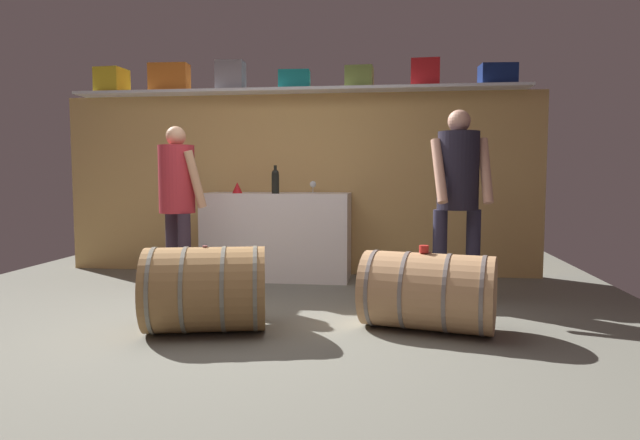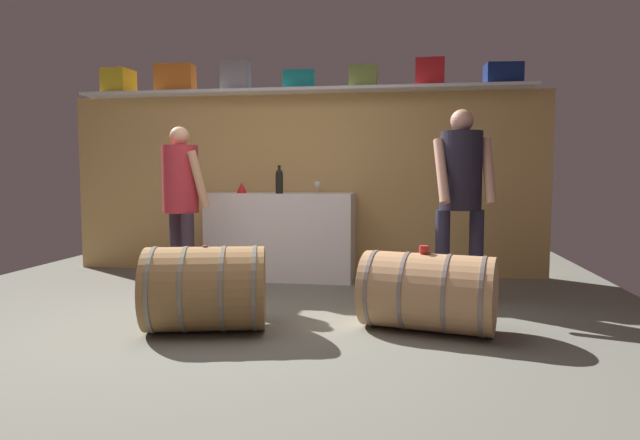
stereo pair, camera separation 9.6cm
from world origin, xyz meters
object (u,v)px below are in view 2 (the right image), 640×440
Objects in this scene: toolcase_navy at (503,74)px; wine_barrel_far at (206,289)px; toolcase_orange at (175,79)px; toolcase_teal at (299,80)px; toolcase_grey at (236,76)px; wine_bottle_dark at (279,181)px; winemaker_pouring at (181,191)px; work_cabinet at (282,236)px; red_funnel at (242,188)px; wine_barrel_near at (428,292)px; tasting_cup at (424,249)px; toolcase_olive at (364,77)px; wine_glass at (317,185)px; toolcase_yellow at (119,82)px; visitor_tasting at (461,185)px; toolcase_red at (430,73)px.

wine_barrel_far is at bearing -140.43° from toolcase_navy.
toolcase_teal is at bearing -2.22° from toolcase_orange.
wine_bottle_dark is (0.59, -0.44, -1.15)m from toolcase_grey.
work_cabinet is at bearing 92.03° from winemaker_pouring.
red_funnel is 2.62m from wine_barrel_near.
tasting_cup is (1.85, -1.69, -0.39)m from red_funnel.
wine_barrel_far is (-0.96, -2.29, -1.86)m from toolcase_olive.
toolcase_orange is at bearing 178.28° from wine_glass.
wine_barrel_far is at bearing -16.84° from winemaker_pouring.
toolcase_yellow is at bearing 177.78° from toolcase_orange.
toolcase_orange is 1.37× the size of toolcase_grey.
toolcase_teal is at bearing 4.01° from toolcase_yellow.
toolcase_olive is 4.28× the size of tasting_cup.
toolcase_olive reaches higher than toolcase_navy.
toolcase_orange is 1.31× the size of toolcase_teal.
work_cabinet is at bearing 128.32° from tasting_cup.
wine_barrel_near is (1.33, -2.05, -1.87)m from toolcase_teal.
wine_barrel_far is at bearing -171.17° from tasting_cup.
toolcase_yellow is at bearing -30.18° from visitor_tasting.
toolcase_orange is 0.28× the size of work_cabinet.
toolcase_yellow is 2.01m from red_funnel.
toolcase_red is (2.84, 0.00, -0.01)m from toolcase_orange.
wine_bottle_dark is at bearing -10.20° from red_funnel.
toolcase_navy is at bearing 63.29° from winemaker_pouring.
toolcase_teal is 2.65× the size of wine_glass.
wine_barrel_near is (3.44, -2.05, -1.91)m from toolcase_yellow.
wine_glass is (0.93, -0.05, -1.20)m from toolcase_grey.
visitor_tasting is at bearing 69.49° from tasting_cup.
visitor_tasting reaches higher than wine_barrel_near.
tasting_cup is (1.55, 0.24, 0.28)m from wine_barrel_far.
visitor_tasting is (1.64, -1.14, -1.12)m from toolcase_teal.
visitor_tasting is at bearing -75.29° from toolcase_red.
wine_barrel_near is at bearing 20.66° from winemaker_pouring.
toolcase_orange is 1.79m from wine_bottle_dark.
work_cabinet is (-1.56, -0.22, -1.74)m from toolcase_red.
visitor_tasting is (3.75, -1.14, -1.16)m from toolcase_yellow.
toolcase_orange is 6.39× the size of tasting_cup.
visitor_tasting is (0.31, 0.91, 0.75)m from wine_barrel_near.
work_cabinet is 13.56× the size of red_funnel.
toolcase_orange is 3.94m from wine_barrel_near.
wine_barrel_far is 2.33m from visitor_tasting.
work_cabinet is at bearing -154.81° from wine_glass.
toolcase_grey is at bearing -177.36° from toolcase_olive.
wine_glass reaches higher than work_cabinet.
wine_bottle_dark is 4.28× the size of tasting_cup.
toolcase_grey is 1.09× the size of wine_bottle_dark.
visitor_tasting is at bearing -118.57° from toolcase_navy.
work_cabinet is (-0.86, -0.22, -1.70)m from toolcase_olive.
toolcase_olive reaches higher than wine_barrel_near.
toolcase_red is at bearing 101.36° from wine_barrel_near.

